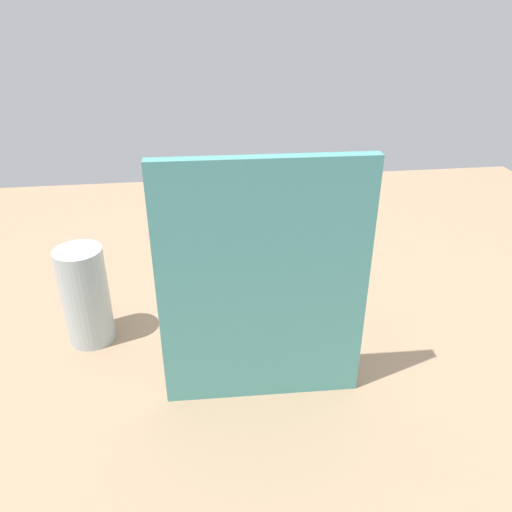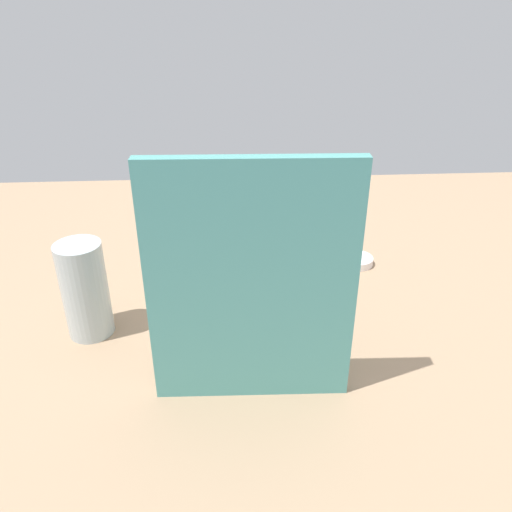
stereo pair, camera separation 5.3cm
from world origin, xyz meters
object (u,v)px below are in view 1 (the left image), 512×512
at_px(orange_front_left, 278,261).
at_px(cutting_board, 263,288).
at_px(orange_front_right, 250,243).
at_px(orange_center, 234,267).
at_px(fruit_bowl, 256,289).
at_px(jar_lid, 351,257).
at_px(banana_bunch, 242,261).
at_px(thermos_tumbler, 86,296).

bearing_deg(orange_front_left, cutting_board, 75.28).
distance_m(orange_front_right, orange_center, 0.10).
relative_size(fruit_bowl, jar_lid, 3.25).
height_order(banana_bunch, cutting_board, cutting_board).
distance_m(fruit_bowl, banana_bunch, 0.07).
relative_size(banana_bunch, cutting_board, 0.49).
xyz_separation_m(fruit_bowl, banana_bunch, (0.03, -0.00, 0.06)).
xyz_separation_m(thermos_tumbler, jar_lid, (-0.52, -0.21, -0.08)).
height_order(orange_front_left, orange_front_right, same).
height_order(orange_front_right, jar_lid, orange_front_right).
bearing_deg(banana_bunch, fruit_bowl, 175.05).
bearing_deg(jar_lid, orange_center, 31.93).
relative_size(fruit_bowl, banana_bunch, 1.30).
xyz_separation_m(banana_bunch, jar_lid, (-0.25, -0.14, -0.08)).
height_order(thermos_tumbler, jar_lid, thermos_tumbler).
bearing_deg(orange_front_right, fruit_bowl, 92.95).
xyz_separation_m(banana_bunch, thermos_tumbler, (0.27, 0.07, -0.01)).
bearing_deg(jar_lid, fruit_bowl, 31.49).
bearing_deg(jar_lid, orange_front_right, 18.38).
bearing_deg(thermos_tumbler, orange_front_left, -170.82).
bearing_deg(banana_bunch, orange_front_left, 162.13).
bearing_deg(cutting_board, orange_front_left, -102.96).
bearing_deg(orange_front_right, jar_lid, -161.62).
bearing_deg(orange_front_right, thermos_tumbler, 24.90).
distance_m(orange_front_right, banana_bunch, 0.06).
relative_size(fruit_bowl, thermos_tumbler, 1.34).
relative_size(orange_front_left, jar_lid, 1.03).
bearing_deg(fruit_bowl, orange_front_left, 153.96).
bearing_deg(thermos_tumbler, cutting_board, 148.70).
bearing_deg(jar_lid, orange_front_left, 39.61).
xyz_separation_m(fruit_bowl, orange_front_right, (0.00, -0.06, 0.07)).
height_order(orange_front_left, cutting_board, cutting_board).
bearing_deg(orange_front_left, banana_bunch, -17.87).
height_order(orange_front_right, cutting_board, cutting_board).
bearing_deg(orange_center, fruit_bowl, -145.78).
height_order(fruit_bowl, cutting_board, cutting_board).
relative_size(orange_front_right, orange_center, 1.00).
bearing_deg(orange_front_left, orange_front_right, -63.47).
relative_size(orange_front_left, orange_center, 1.00).
bearing_deg(banana_bunch, orange_front_right, -110.78).
xyz_separation_m(fruit_bowl, jar_lid, (-0.23, -0.14, -0.02)).
distance_m(fruit_bowl, jar_lid, 0.27).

